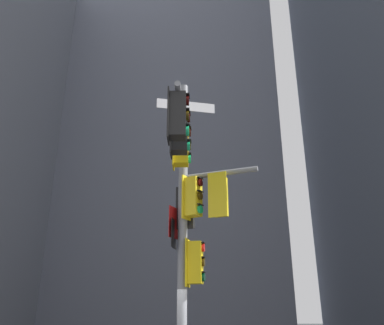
{
  "coord_description": "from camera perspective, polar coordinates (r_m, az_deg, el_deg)",
  "views": [
    {
      "loc": [
        0.66,
        -9.91,
        2.03
      ],
      "look_at": [
        0.22,
        0.36,
        5.88
      ],
      "focal_mm": 37.03,
      "sensor_mm": 36.0,
      "label": 1
    }
  ],
  "objects": [
    {
      "name": "building_mid_block",
      "position": [
        38.13,
        -2.64,
        9.7
      ],
      "size": [
        16.24,
        16.24,
        42.41
      ],
      "primitive_type": "cube",
      "color": "slate",
      "rests_on": "ground"
    },
    {
      "name": "signal_pole_assembly",
      "position": [
        9.73,
        -0.56,
        -4.99
      ],
      "size": [
        2.61,
        3.47,
        8.09
      ],
      "color": "gray",
      "rests_on": "ground"
    }
  ]
}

